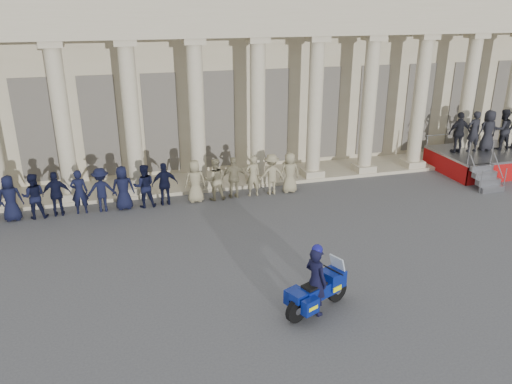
% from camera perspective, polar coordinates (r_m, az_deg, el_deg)
% --- Properties ---
extents(ground, '(90.00, 90.00, 0.00)m').
position_cam_1_polar(ground, '(14.98, 3.85, -9.64)').
color(ground, '#47474A').
rests_on(ground, ground).
extents(building, '(40.00, 12.50, 9.00)m').
position_cam_1_polar(building, '(27.40, -6.52, 14.34)').
color(building, tan).
rests_on(building, ground).
extents(officer_rank, '(17.21, 0.66, 1.74)m').
position_cam_1_polar(officer_rank, '(20.01, -19.10, 0.06)').
color(officer_rank, black).
rests_on(officer_rank, ground).
extents(reviewing_stand, '(4.69, 4.39, 2.88)m').
position_cam_1_polar(reviewing_stand, '(26.23, 25.36, 5.64)').
color(reviewing_stand, gray).
rests_on(reviewing_stand, ground).
extents(motorcycle, '(2.02, 1.29, 1.38)m').
position_cam_1_polar(motorcycle, '(13.27, 7.13, -11.13)').
color(motorcycle, black).
rests_on(motorcycle, ground).
extents(rider, '(0.69, 0.81, 1.97)m').
position_cam_1_polar(rider, '(13.00, 6.85, -9.91)').
color(rider, black).
rests_on(rider, ground).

